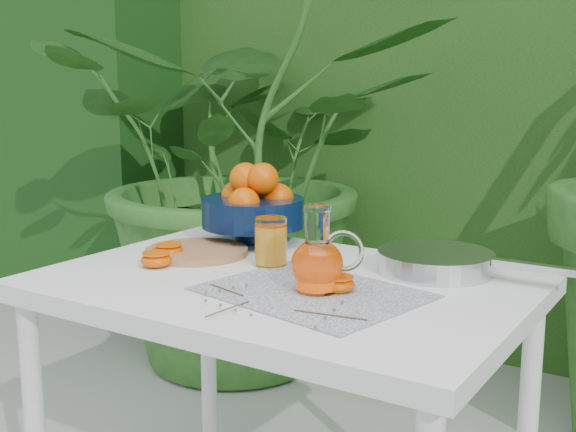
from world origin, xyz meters
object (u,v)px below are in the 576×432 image
Objects in this scene: cutting_board at (197,252)px; saute_pan at (437,261)px; juice_pitcher at (318,262)px; white_table at (283,315)px; fruit_bowl at (254,206)px.

cutting_board is 0.57m from saute_pan.
juice_pitcher is at bearing -117.23° from saute_pan.
cutting_board is at bearing 163.94° from juice_pitcher.
white_table is 3.12× the size of fruit_bowl.
cutting_board is 0.21m from fruit_bowl.
cutting_board is 0.56× the size of saute_pan.
juice_pitcher reaches higher than cutting_board.
saute_pan is at bearing -3.81° from fruit_bowl.
fruit_bowl is 1.89× the size of juice_pitcher.
saute_pan is at bearing 62.77° from juice_pitcher.
saute_pan is at bearing 16.07° from cutting_board.
white_table is 0.35m from saute_pan.
cutting_board reaches higher than white_table.
fruit_bowl is at bearing 80.11° from cutting_board.
saute_pan is (0.26, 0.22, 0.11)m from white_table.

